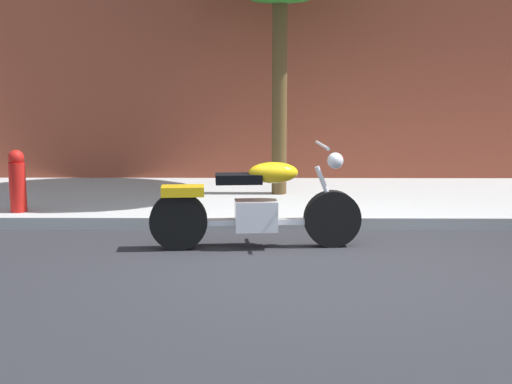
{
  "coord_description": "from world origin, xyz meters",
  "views": [
    {
      "loc": [
        -0.44,
        -6.57,
        1.84
      ],
      "look_at": [
        -0.5,
        0.59,
        0.6
      ],
      "focal_mm": 48.97,
      "sensor_mm": 36.0,
      "label": 1
    }
  ],
  "objects": [
    {
      "name": "motorcycle",
      "position": [
        -0.5,
        0.6,
        0.44
      ],
      "size": [
        2.23,
        0.7,
        1.1
      ],
      "color": "black",
      "rests_on": "ground"
    },
    {
      "name": "fire_hydrant",
      "position": [
        -3.42,
        1.82,
        0.46
      ],
      "size": [
        0.2,
        0.2,
        0.91
      ],
      "color": "red",
      "rests_on": "ground"
    },
    {
      "name": "ground_plane",
      "position": [
        0.0,
        0.0,
        0.0
      ],
      "size": [
        60.0,
        60.0,
        0.0
      ],
      "primitive_type": "plane",
      "color": "#28282D"
    },
    {
      "name": "sidewalk",
      "position": [
        0.0,
        3.03,
        0.07
      ],
      "size": [
        20.54,
        3.15,
        0.14
      ],
      "primitive_type": "cube",
      "color": "#ADADAD",
      "rests_on": "ground"
    }
  ]
}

